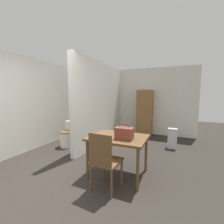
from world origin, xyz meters
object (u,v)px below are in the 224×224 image
Objects in this scene: toilet at (68,136)px; wooden_cabinet at (145,113)px; wooden_chair at (104,159)px; space_heater at (172,138)px; handbag at (124,133)px; dining_table at (118,141)px.

wooden_cabinet is at bearing 49.27° from toilet.
wooden_chair is 1.32× the size of toilet.
wooden_chair is at bearing -110.50° from space_heater.
handbag is at bearing -84.97° from wooden_cabinet.
wooden_cabinet is 2.95× the size of space_heater.
space_heater is (0.74, 2.05, -0.57)m from handbag.
wooden_cabinet is (-0.11, 3.01, 0.18)m from dining_table.
wooden_chair reaches higher than dining_table.
space_heater is at bearing 73.03° from wooden_chair.
handbag reaches higher than toilet.
dining_table is at bearing 144.30° from handbag.
handbag is at bearing -25.48° from toilet.
handbag is (0.18, 0.42, 0.34)m from wooden_chair.
space_heater is at bearing -46.58° from wooden_cabinet.
wooden_chair is at bearing -88.52° from wooden_cabinet.
wooden_cabinet reaches higher than dining_table.
dining_table is 3.01m from wooden_cabinet.
space_heater is (2.84, 1.05, -0.03)m from toilet.
handbag is 3.13m from wooden_cabinet.
dining_table is at bearing 91.22° from wooden_chair.
space_heater is at bearing 20.25° from toilet.
handbag reaches higher than space_heater.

